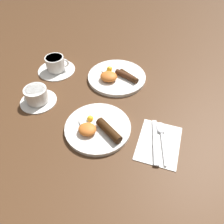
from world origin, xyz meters
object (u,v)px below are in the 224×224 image
object	(u,v)px
breakfast_plate_far	(116,77)
teacup_near	(37,96)
teacup_far	(56,65)
spoon	(161,132)
breakfast_plate_near	(98,128)
knife	(156,144)

from	to	relation	value
breakfast_plate_far	teacup_near	size ratio (longest dim) A/B	1.78
teacup_near	teacup_far	xyz separation A→B (m)	(-0.01, 0.21, -0.00)
teacup_near	spoon	distance (m)	0.49
breakfast_plate_near	teacup_far	world-z (taller)	teacup_far
breakfast_plate_near	teacup_far	bearing A→B (deg)	133.88
teacup_near	knife	world-z (taller)	teacup_near
spoon	breakfast_plate_near	bearing A→B (deg)	89.17
breakfast_plate_near	teacup_near	size ratio (longest dim) A/B	1.62
teacup_near	knife	xyz separation A→B (m)	(0.47, -0.10, -0.02)
breakfast_plate_far	spoon	distance (m)	0.34
breakfast_plate_far	teacup_near	xyz separation A→B (m)	(-0.27, -0.21, 0.02)
breakfast_plate_far	breakfast_plate_near	bearing A→B (deg)	-89.65
teacup_far	spoon	bearing A→B (deg)	-27.15
teacup_near	knife	size ratio (longest dim) A/B	0.77
breakfast_plate_near	teacup_near	world-z (taller)	teacup_near
breakfast_plate_far	teacup_near	bearing A→B (deg)	-141.26
teacup_near	teacup_far	world-z (taller)	teacup_far
breakfast_plate_far	knife	size ratio (longest dim) A/B	1.38
breakfast_plate_far	teacup_far	distance (m)	0.28
breakfast_plate_near	knife	world-z (taller)	breakfast_plate_near
breakfast_plate_near	spoon	size ratio (longest dim) A/B	1.32
breakfast_plate_near	teacup_far	distance (m)	0.41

